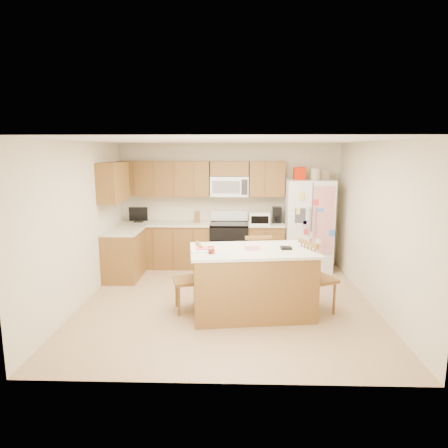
{
  "coord_description": "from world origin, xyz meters",
  "views": [
    {
      "loc": [
        0.13,
        -5.98,
        2.36
      ],
      "look_at": [
        -0.06,
        0.35,
        1.19
      ],
      "focal_mm": 32.0,
      "sensor_mm": 36.0,
      "label": 1
    }
  ],
  "objects_px": {
    "windsor_chair_back": "(256,267)",
    "refrigerator": "(308,224)",
    "windsor_chair_right": "(316,279)",
    "windsor_chair_left": "(190,279)",
    "island": "(252,281)",
    "stove": "(229,244)"
  },
  "relations": [
    {
      "from": "refrigerator",
      "to": "windsor_chair_right",
      "type": "xyz_separation_m",
      "value": [
        -0.26,
        -2.22,
        -0.41
      ]
    },
    {
      "from": "island",
      "to": "windsor_chair_left",
      "type": "xyz_separation_m",
      "value": [
        -0.92,
        0.09,
        -0.01
      ]
    },
    {
      "from": "stove",
      "to": "windsor_chair_back",
      "type": "relative_size",
      "value": 1.09
    },
    {
      "from": "stove",
      "to": "island",
      "type": "bearing_deg",
      "value": -80.99
    },
    {
      "from": "refrigerator",
      "to": "windsor_chair_right",
      "type": "bearing_deg",
      "value": -96.63
    },
    {
      "from": "island",
      "to": "refrigerator",
      "type": "bearing_deg",
      "value": 62.59
    },
    {
      "from": "refrigerator",
      "to": "windsor_chair_back",
      "type": "bearing_deg",
      "value": -124.94
    },
    {
      "from": "refrigerator",
      "to": "windsor_chair_left",
      "type": "relative_size",
      "value": 2.02
    },
    {
      "from": "windsor_chair_right",
      "to": "windsor_chair_back",
      "type": "bearing_deg",
      "value": 142.31
    },
    {
      "from": "stove",
      "to": "windsor_chair_left",
      "type": "bearing_deg",
      "value": -103.51
    },
    {
      "from": "windsor_chair_left",
      "to": "windsor_chair_back",
      "type": "bearing_deg",
      "value": 32.27
    },
    {
      "from": "stove",
      "to": "island",
      "type": "xyz_separation_m",
      "value": [
        0.38,
        -2.37,
        0.02
      ]
    },
    {
      "from": "windsor_chair_left",
      "to": "windsor_chair_right",
      "type": "distance_m",
      "value": 1.86
    },
    {
      "from": "island",
      "to": "windsor_chair_back",
      "type": "bearing_deg",
      "value": 82.49
    },
    {
      "from": "windsor_chair_right",
      "to": "windsor_chair_left",
      "type": "bearing_deg",
      "value": 179.84
    },
    {
      "from": "windsor_chair_back",
      "to": "refrigerator",
      "type": "bearing_deg",
      "value": 55.06
    },
    {
      "from": "refrigerator",
      "to": "island",
      "type": "distance_m",
      "value": 2.63
    },
    {
      "from": "windsor_chair_left",
      "to": "stove",
      "type": "bearing_deg",
      "value": 76.49
    },
    {
      "from": "island",
      "to": "windsor_chair_back",
      "type": "distance_m",
      "value": 0.74
    },
    {
      "from": "refrigerator",
      "to": "island",
      "type": "relative_size",
      "value": 1.08
    },
    {
      "from": "island",
      "to": "windsor_chair_left",
      "type": "distance_m",
      "value": 0.93
    },
    {
      "from": "refrigerator",
      "to": "island",
      "type": "xyz_separation_m",
      "value": [
        -1.2,
        -2.3,
        -0.43
      ]
    }
  ]
}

